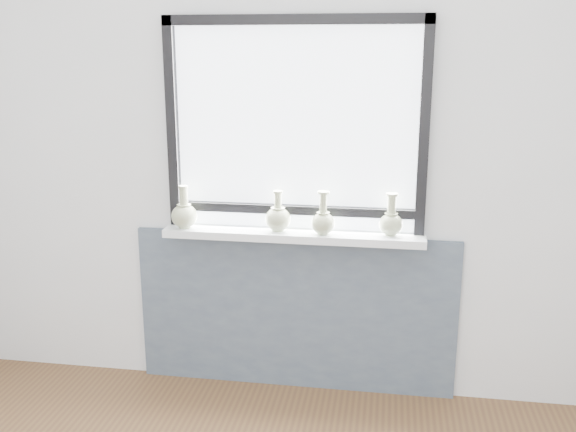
# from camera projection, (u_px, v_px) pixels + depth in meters

# --- Properties ---
(back_wall) EXTENTS (3.60, 0.02, 2.60)m
(back_wall) POSITION_uv_depth(u_px,v_px,m) (296.00, 149.00, 3.23)
(back_wall) COLOR silver
(back_wall) RESTS_ON ground
(apron_panel) EXTENTS (1.70, 0.03, 0.86)m
(apron_panel) POSITION_uv_depth(u_px,v_px,m) (295.00, 312.00, 3.42)
(apron_panel) COLOR #515E6C
(apron_panel) RESTS_ON ground
(windowsill) EXTENTS (1.32, 0.18, 0.04)m
(windowsill) POSITION_uv_depth(u_px,v_px,m) (293.00, 235.00, 3.24)
(windowsill) COLOR white
(windowsill) RESTS_ON apron_panel
(window) EXTENTS (1.30, 0.06, 1.05)m
(window) POSITION_uv_depth(u_px,v_px,m) (295.00, 122.00, 3.16)
(window) COLOR black
(window) RESTS_ON windowsill
(vase_a) EXTENTS (0.13, 0.13, 0.22)m
(vase_a) POSITION_uv_depth(u_px,v_px,m) (184.00, 214.00, 3.28)
(vase_a) COLOR #B2BC90
(vase_a) RESTS_ON windowsill
(vase_b) EXTENTS (0.13, 0.13, 0.21)m
(vase_b) POSITION_uv_depth(u_px,v_px,m) (278.00, 218.00, 3.22)
(vase_b) COLOR #B2BC90
(vase_b) RESTS_ON windowsill
(vase_c) EXTENTS (0.12, 0.12, 0.22)m
(vase_c) POSITION_uv_depth(u_px,v_px,m) (323.00, 221.00, 3.17)
(vase_c) COLOR #B2BC90
(vase_c) RESTS_ON windowsill
(vase_d) EXTENTS (0.12, 0.12, 0.21)m
(vase_d) POSITION_uv_depth(u_px,v_px,m) (391.00, 221.00, 3.15)
(vase_d) COLOR #B2BC90
(vase_d) RESTS_ON windowsill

